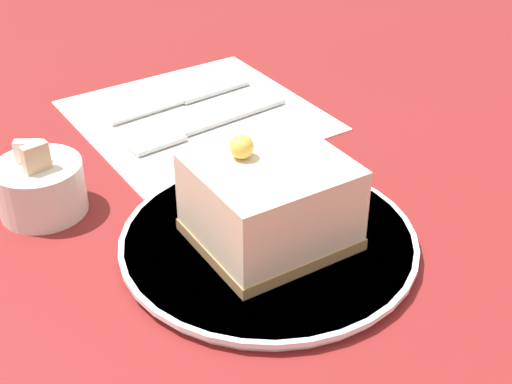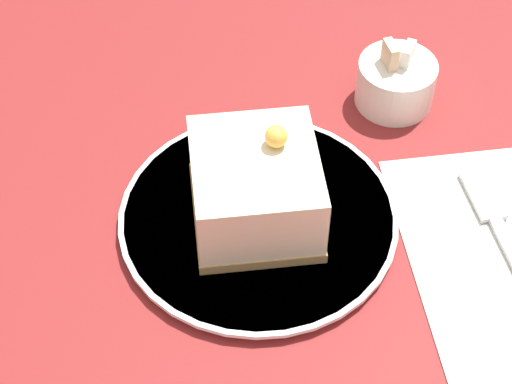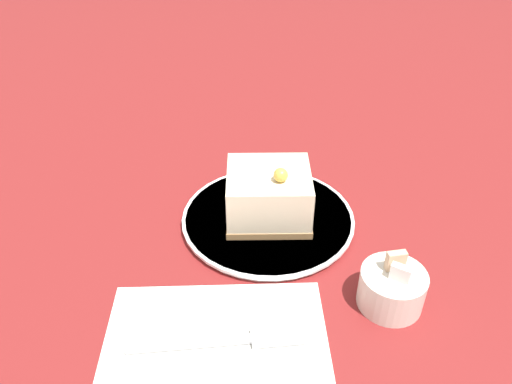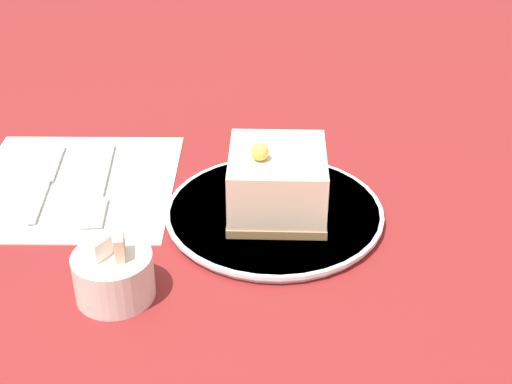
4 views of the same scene
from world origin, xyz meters
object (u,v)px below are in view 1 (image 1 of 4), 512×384
Objects in this scene: fork at (198,128)px; knife at (195,97)px; cake_slice at (270,202)px; sugar_bowl at (41,187)px; plate at (268,242)px.

fork is 1.07× the size of knife.
cake_slice is 0.19m from sugar_bowl.
knife is (0.07, -0.02, 0.00)m from fork.
knife is 0.23m from sugar_bowl.
cake_slice is (-0.00, 0.00, 0.04)m from plate.
plate is at bearing 162.45° from fork.
knife is at bearing -7.99° from plate.
sugar_bowl is (0.12, 0.14, -0.02)m from cake_slice.
fork is at bearing -12.48° from cake_slice.
plate is at bearing 158.98° from knife.
cake_slice is 1.69× the size of sugar_bowl.
cake_slice is 0.20m from fork.
knife is (0.26, -0.04, -0.04)m from cake_slice.
fork is (0.19, -0.02, -0.04)m from cake_slice.
cake_slice is 0.67× the size of fork.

